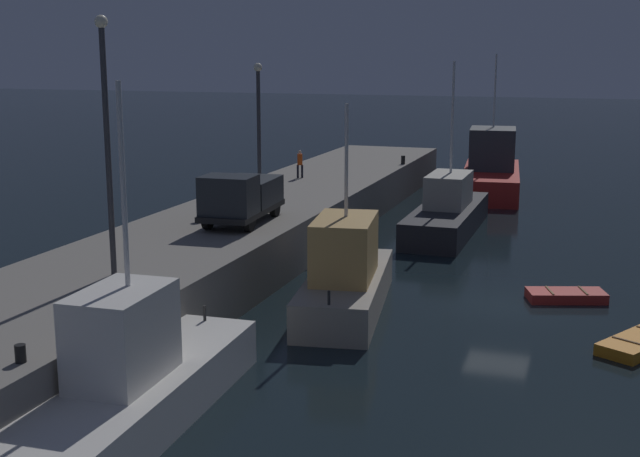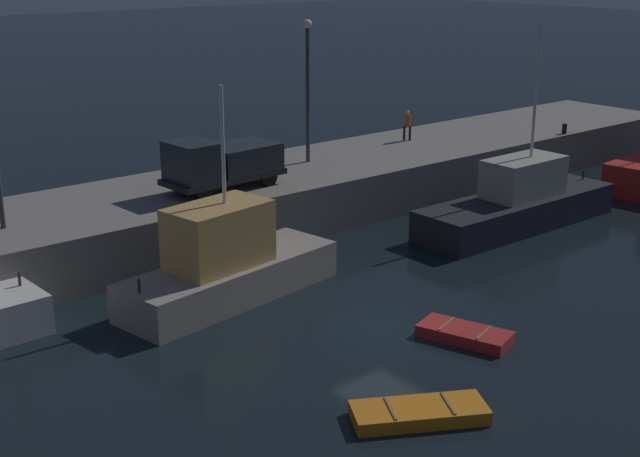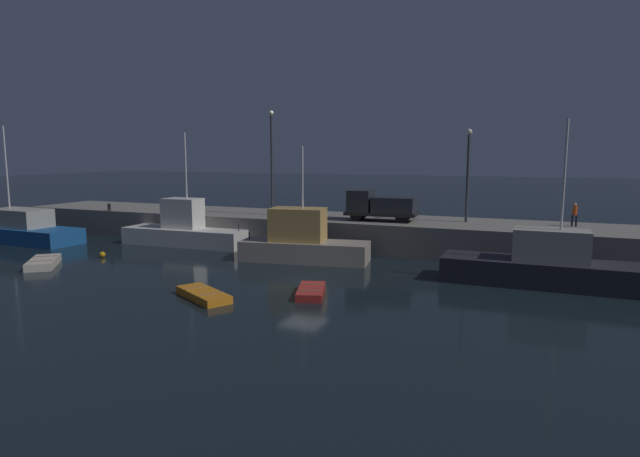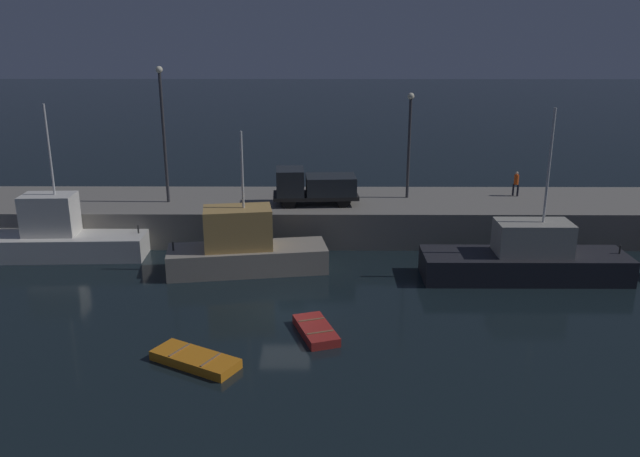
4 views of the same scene
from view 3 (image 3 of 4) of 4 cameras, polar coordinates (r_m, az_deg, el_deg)
The scene contains 16 objects.
ground_plane at distance 31.41m, azimuth -1.80°, elevation -5.83°, with size 320.00×320.00×0.00m, color black.
pier_quay at distance 43.14m, azimuth 5.26°, elevation -0.45°, with size 67.82×7.49×2.36m.
fishing_trawler_red at distance 37.25m, azimuth -1.94°, elevation -1.46°, with size 9.37×4.17×8.09m.
fishing_boat_blue at distance 45.41m, azimuth -14.35°, elevation -0.25°, with size 10.87×3.64×9.28m.
fishing_boat_white at distance 33.01m, azimuth 23.16°, elevation -3.79°, with size 11.34×3.10×9.48m.
fishing_boat_orange at distance 52.43m, azimuth -29.78°, elevation -0.08°, with size 12.05×3.89×9.94m.
dinghy_orange_near at distance 28.58m, azimuth -12.51°, elevation -7.01°, with size 4.02×3.11×0.45m.
rowboat_white_mid at distance 28.53m, azimuth -0.98°, elevation -6.83°, with size 2.26×3.37×0.45m.
dinghy_red_small at distance 40.36m, azimuth -27.78°, elevation -3.28°, with size 3.68×4.00×0.55m.
mooring_buoy_mid at distance 41.93m, azimuth -22.51°, elevation -2.62°, with size 0.42×0.42×0.42m, color orange.
lamp_post_west at distance 45.29m, azimuth -5.26°, elevation 7.92°, with size 0.44×0.44×8.82m.
lamp_post_east at distance 41.70m, azimuth 15.74°, elevation 6.39°, with size 0.44×0.44×7.07m.
utility_truck at distance 41.37m, azimuth 6.48°, elevation 2.53°, with size 5.67×2.63×2.39m.
dockworker at distance 42.19m, azimuth 25.87°, elevation 1.53°, with size 0.44×0.44×1.71m.
bollard_west at distance 52.59m, azimuth -21.87°, elevation 2.17°, with size 0.28×0.28×0.62m, color black.
bollard_east at distance 47.88m, azimuth -15.16°, elevation 1.85°, with size 0.28×0.28×0.46m, color black.
Camera 3 is at (12.50, -27.81, 7.55)m, focal length 29.54 mm.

